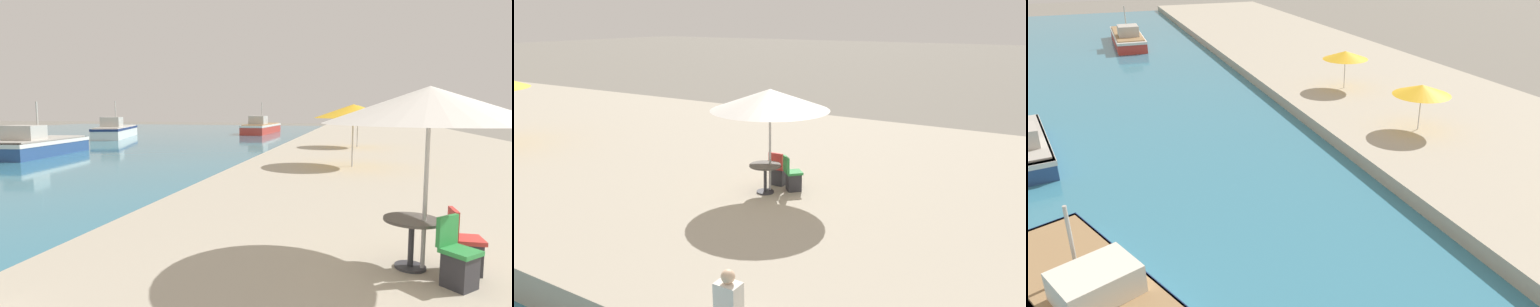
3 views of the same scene
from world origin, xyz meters
TOP-DOWN VIEW (x-y plane):
  - water_basin at (-28.00, 37.00)m, footprint 56.00×90.00m
  - quay_promenade at (8.00, 37.00)m, footprint 16.00×90.00m
  - fishing_boat_mid at (-15.87, 25.22)m, footprint 4.09×8.12m
  - fishing_boat_far at (-21.23, 42.34)m, footprint 6.37×10.96m
  - fishing_boat_distant at (-7.38, 54.47)m, footprint 3.03×11.10m
  - cafe_umbrella_pink at (5.85, 8.94)m, footprint 2.96×2.96m
  - cafe_umbrella_white at (4.73, 19.70)m, footprint 3.17×3.17m
  - cafe_umbrella_striped at (4.93, 28.75)m, footprint 3.18×3.18m
  - cafe_table at (5.70, 8.98)m, footprint 0.80×0.80m
  - cafe_chair_left at (6.21, 8.47)m, footprint 0.59×0.59m
  - cafe_chair_right at (6.42, 9.01)m, footprint 0.44×0.41m

SIDE VIEW (x-z plane):
  - water_basin at x=-28.00m, z-range 0.00..0.04m
  - quay_promenade at x=8.00m, z-range 0.00..0.74m
  - fishing_boat_mid at x=-15.87m, z-range -1.04..2.55m
  - fishing_boat_far at x=-21.23m, z-range -1.18..2.85m
  - fishing_boat_distant at x=-7.38m, z-range -1.19..2.87m
  - cafe_chair_left at x=6.21m, z-range 0.61..1.52m
  - cafe_chair_right at x=6.42m, z-range 0.61..1.52m
  - cafe_table at x=5.70m, z-range 0.91..1.65m
  - cafe_umbrella_white at x=4.73m, z-range 1.74..4.28m
  - cafe_umbrella_striped at x=4.93m, z-range 1.77..4.39m
  - cafe_umbrella_pink at x=5.85m, z-range 1.80..4.42m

